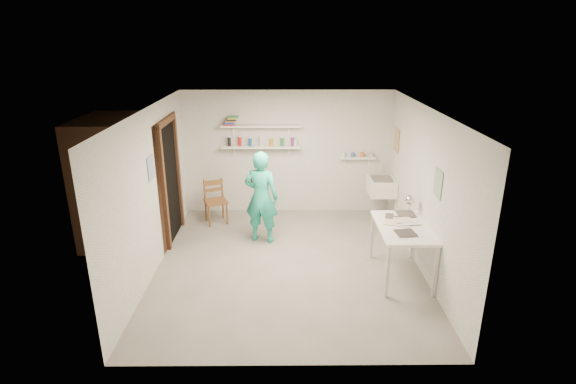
{
  "coord_description": "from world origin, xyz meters",
  "views": [
    {
      "loc": [
        -0.05,
        -6.19,
        3.39
      ],
      "look_at": [
        0.0,
        0.4,
        1.05
      ],
      "focal_mm": 28.0,
      "sensor_mm": 36.0,
      "label": 1
    }
  ],
  "objects_px": {
    "wooden_chair": "(216,201)",
    "work_table": "(401,251)",
    "wall_clock": "(258,178)",
    "man": "(261,197)",
    "belfast_sink": "(381,186)",
    "desk_lamp": "(410,200)"
  },
  "relations": [
    {
      "from": "man",
      "to": "desk_lamp",
      "type": "relative_size",
      "value": 10.56
    },
    {
      "from": "man",
      "to": "work_table",
      "type": "bearing_deg",
      "value": 165.04
    },
    {
      "from": "belfast_sink",
      "to": "wooden_chair",
      "type": "bearing_deg",
      "value": -179.1
    },
    {
      "from": "wall_clock",
      "to": "man",
      "type": "bearing_deg",
      "value": -58.92
    },
    {
      "from": "wooden_chair",
      "to": "work_table",
      "type": "height_order",
      "value": "wooden_chair"
    },
    {
      "from": "belfast_sink",
      "to": "wall_clock",
      "type": "distance_m",
      "value": 2.36
    },
    {
      "from": "man",
      "to": "work_table",
      "type": "height_order",
      "value": "man"
    },
    {
      "from": "wooden_chair",
      "to": "work_table",
      "type": "xyz_separation_m",
      "value": [
        2.98,
        -2.01,
        -0.02
      ]
    },
    {
      "from": "belfast_sink",
      "to": "desk_lamp",
      "type": "xyz_separation_m",
      "value": [
        0.09,
        -1.58,
        0.32
      ]
    },
    {
      "from": "man",
      "to": "wall_clock",
      "type": "height_order",
      "value": "man"
    },
    {
      "from": "man",
      "to": "wall_clock",
      "type": "bearing_deg",
      "value": -58.92
    },
    {
      "from": "work_table",
      "to": "wall_clock",
      "type": "bearing_deg",
      "value": 146.11
    },
    {
      "from": "belfast_sink",
      "to": "wooden_chair",
      "type": "distance_m",
      "value": 3.1
    },
    {
      "from": "wooden_chair",
      "to": "man",
      "type": "bearing_deg",
      "value": -62.23
    },
    {
      "from": "work_table",
      "to": "wooden_chair",
      "type": "bearing_deg",
      "value": 145.96
    },
    {
      "from": "desk_lamp",
      "to": "wall_clock",
      "type": "bearing_deg",
      "value": 157.73
    },
    {
      "from": "wall_clock",
      "to": "work_table",
      "type": "relative_size",
      "value": 0.24
    },
    {
      "from": "wall_clock",
      "to": "desk_lamp",
      "type": "relative_size",
      "value": 1.9
    },
    {
      "from": "belfast_sink",
      "to": "desk_lamp",
      "type": "bearing_deg",
      "value": -86.8
    },
    {
      "from": "belfast_sink",
      "to": "man",
      "type": "xyz_separation_m",
      "value": [
        -2.19,
        -0.84,
        0.09
      ]
    },
    {
      "from": "wooden_chair",
      "to": "work_table",
      "type": "relative_size",
      "value": 0.7
    },
    {
      "from": "man",
      "to": "wall_clock",
      "type": "xyz_separation_m",
      "value": [
        -0.06,
        0.21,
        0.26
      ]
    }
  ]
}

